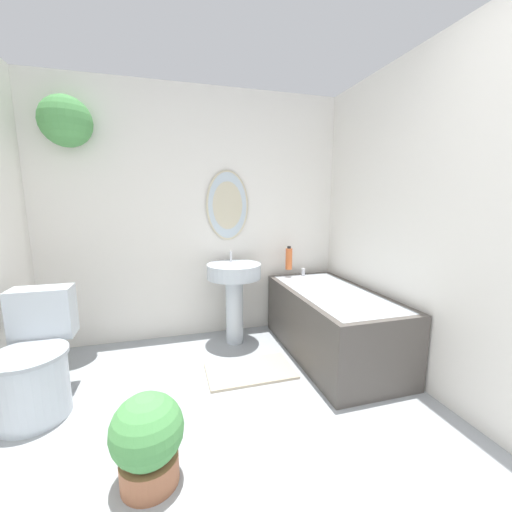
{
  "coord_description": "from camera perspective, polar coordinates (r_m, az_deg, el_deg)",
  "views": [
    {
      "loc": [
        -0.3,
        -0.44,
        1.34
      ],
      "look_at": [
        0.3,
        1.65,
        0.96
      ],
      "focal_mm": 22.0,
      "sensor_mm": 36.0,
      "label": 1
    }
  ],
  "objects": [
    {
      "name": "pedestal_sink",
      "position": [
        2.96,
        -3.99,
        -5.21
      ],
      "size": [
        0.51,
        0.51,
        0.87
      ],
      "color": "silver",
      "rests_on": "ground_plane"
    },
    {
      "name": "bathtub",
      "position": [
        2.89,
        13.54,
        -11.5
      ],
      "size": [
        0.7,
        1.42,
        0.65
      ],
      "color": "#4C4742",
      "rests_on": "ground_plane"
    },
    {
      "name": "bath_mat",
      "position": [
        2.66,
        -1.1,
        -20.13
      ],
      "size": [
        0.68,
        0.41,
        0.02
      ],
      "color": "#B7A88E",
      "rests_on": "ground_plane"
    },
    {
      "name": "shampoo_bottle",
      "position": [
        3.23,
        6.0,
        -0.46
      ],
      "size": [
        0.07,
        0.07,
        0.24
      ],
      "color": "#DB6633",
      "rests_on": "bathtub"
    },
    {
      "name": "potted_plant",
      "position": [
        1.78,
        -19.1,
        -28.83
      ],
      "size": [
        0.34,
        0.34,
        0.45
      ],
      "color": "#9E6042",
      "rests_on": "ground_plane"
    },
    {
      "name": "toilet",
      "position": [
        2.55,
        -35.26,
        -15.79
      ],
      "size": [
        0.44,
        0.63,
        0.76
      ],
      "color": "silver",
      "rests_on": "ground_plane"
    },
    {
      "name": "wall_right",
      "position": [
        2.49,
        28.98,
        5.43
      ],
      "size": [
        0.06,
        2.78,
        2.4
      ],
      "color": "silver",
      "rests_on": "ground_plane"
    },
    {
      "name": "wall_back",
      "position": [
        3.11,
        -13.07,
        8.96
      ],
      "size": [
        2.98,
        0.4,
        2.4
      ],
      "color": "silver",
      "rests_on": "ground_plane"
    }
  ]
}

